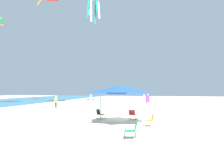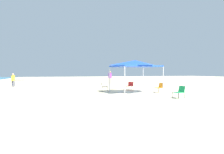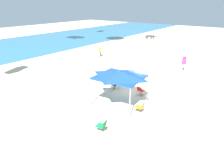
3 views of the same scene
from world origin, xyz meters
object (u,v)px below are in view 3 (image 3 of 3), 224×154
Objects in this scene: folding_chair_left_of_tent at (141,107)px; person_watching_sky at (100,50)px; person_by_tent at (184,62)px; canopy_tent at (120,74)px; folding_chair_facing_ocean at (140,90)px; folding_chair_right_of_tent at (102,125)px; folding_chair_near_cooler at (114,84)px.

folding_chair_left_of_tent is 0.52× the size of person_watching_sky.
person_by_tent reaches higher than person_watching_sky.
canopy_tent is 2.32× the size of person_watching_sky.
folding_chair_facing_ocean is 1.00× the size of folding_chair_right_of_tent.
folding_chair_right_of_tent is 1.00× the size of folding_chair_left_of_tent.
canopy_tent reaches higher than folding_chair_near_cooler.
canopy_tent is 4.48× the size of folding_chair_near_cooler.
folding_chair_right_of_tent is (-6.19, -0.82, 0.00)m from folding_chair_facing_ocean.
person_by_tent is at bearing -6.61° from canopy_tent.
canopy_tent is at bearing -5.16° from person_watching_sky.
canopy_tent is 15.50m from person_watching_sky.
canopy_tent is 4.48× the size of folding_chair_right_of_tent.
folding_chair_facing_ocean is 2.68m from folding_chair_near_cooler.
person_watching_sky is at bearing -148.93° from folding_chair_right_of_tent.
person_watching_sky is (11.17, 13.07, 0.45)m from folding_chair_left_of_tent.
folding_chair_left_of_tent is (-2.49, -4.19, 0.00)m from folding_chair_near_cooler.
folding_chair_right_of_tent is at bearing -10.41° from person_watching_sky.
person_watching_sky is at bearing 60.24° from folding_chair_near_cooler.
person_by_tent is (0.34, -12.27, 0.20)m from person_watching_sky.
canopy_tent is 4.48× the size of folding_chair_facing_ocean.
folding_chair_right_of_tent and folding_chair_left_of_tent have the same top height.
person_by_tent reaches higher than folding_chair_facing_ocean.
person_by_tent is (15.04, 0.10, 0.65)m from folding_chair_right_of_tent.
person_by_tent reaches higher than folding_chair_right_of_tent.
folding_chair_facing_ocean is at bearing 82.29° from person_by_tent.
folding_chair_near_cooler is at bearing -158.87° from folding_chair_right_of_tent.
folding_chair_right_of_tent is 0.52× the size of person_watching_sky.
person_by_tent is (11.19, -1.30, -1.29)m from canopy_tent.
folding_chair_left_of_tent is at bearing 90.89° from person_by_tent.
folding_chair_near_cooler is (-0.17, 2.68, 0.00)m from folding_chair_facing_ocean.
folding_chair_left_of_tent is 17.20m from person_watching_sky.
person_watching_sky is (14.69, 12.37, 0.45)m from folding_chair_right_of_tent.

